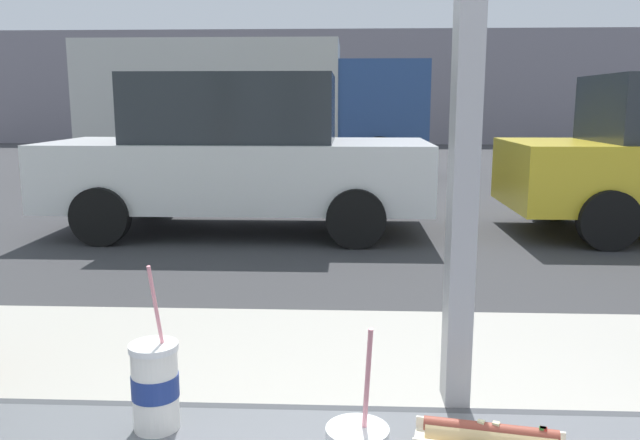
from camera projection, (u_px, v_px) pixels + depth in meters
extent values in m
plane|color=#38383A|center=(364.00, 210.00, 9.29)|extent=(60.00, 60.00, 0.00)
cube|color=#B2ADA3|center=(395.00, 421.00, 2.98)|extent=(16.00, 2.80, 0.14)
cube|color=#404245|center=(458.00, 415.00, 1.29)|extent=(2.24, 0.02, 0.02)
cube|color=#9E9EA3|center=(467.00, 85.00, 1.22)|extent=(0.05, 0.08, 1.29)
cube|color=gray|center=(355.00, 88.00, 24.14)|extent=(28.00, 1.20, 4.17)
cylinder|color=white|center=(155.00, 389.00, 1.20)|extent=(0.09, 0.09, 0.16)
cylinder|color=navy|center=(155.00, 385.00, 1.20)|extent=(0.09, 0.09, 0.04)
cylinder|color=black|center=(154.00, 352.00, 1.19)|extent=(0.08, 0.08, 0.01)
cylinder|color=white|center=(153.00, 347.00, 1.19)|extent=(0.09, 0.09, 0.01)
cylinder|color=pink|center=(157.00, 315.00, 1.17)|extent=(0.02, 0.05, 0.20)
cylinder|color=black|center=(357.00, 438.00, 0.91)|extent=(0.08, 0.08, 0.01)
cylinder|color=white|center=(357.00, 432.00, 0.90)|extent=(0.09, 0.09, 0.01)
cylinder|color=pink|center=(367.00, 392.00, 0.89)|extent=(0.01, 0.04, 0.20)
cube|color=beige|center=(489.00, 431.00, 1.18)|extent=(0.26, 0.06, 0.03)
cylinder|color=#DBB77A|center=(490.00, 436.00, 1.14)|extent=(0.23, 0.08, 0.04)
cylinder|color=brown|center=(490.00, 430.00, 1.13)|extent=(0.23, 0.07, 0.03)
cube|color=#337A2D|center=(543.00, 430.00, 1.11)|extent=(0.01, 0.01, 0.01)
cube|color=beige|center=(496.00, 424.00, 1.13)|extent=(0.02, 0.01, 0.01)
cube|color=beige|center=(481.00, 423.00, 1.14)|extent=(0.02, 0.01, 0.01)
cube|color=red|center=(543.00, 430.00, 1.11)|extent=(0.01, 0.01, 0.01)
cube|color=silver|center=(240.00, 173.00, 7.67)|extent=(4.46, 1.79, 0.76)
cube|color=#282D33|center=(235.00, 108.00, 7.54)|extent=(2.32, 1.57, 0.78)
cylinder|color=black|center=(355.00, 195.00, 8.56)|extent=(0.64, 0.18, 0.64)
cylinder|color=black|center=(356.00, 219.00, 6.80)|extent=(0.64, 0.18, 0.64)
cylinder|color=black|center=(151.00, 193.00, 8.68)|extent=(0.64, 0.18, 0.64)
cylinder|color=black|center=(100.00, 217.00, 6.93)|extent=(0.64, 0.18, 0.64)
cylinder|color=black|center=(556.00, 196.00, 8.42)|extent=(0.64, 0.18, 0.64)
cylinder|color=black|center=(609.00, 220.00, 6.71)|extent=(0.64, 0.18, 0.64)
cube|color=beige|center=(214.00, 99.00, 13.30)|extent=(5.17, 2.20, 2.29)
cube|color=navy|center=(378.00, 109.00, 13.18)|extent=(1.90, 2.10, 1.90)
cylinder|color=black|center=(375.00, 152.00, 14.39)|extent=(0.90, 0.24, 0.90)
cylinder|color=black|center=(379.00, 160.00, 12.32)|extent=(0.90, 0.24, 0.90)
cylinder|color=black|center=(185.00, 151.00, 14.63)|extent=(0.90, 0.24, 0.90)
cylinder|color=black|center=(156.00, 159.00, 12.47)|extent=(0.90, 0.24, 0.90)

